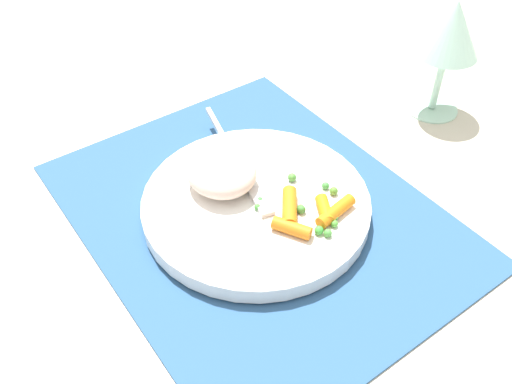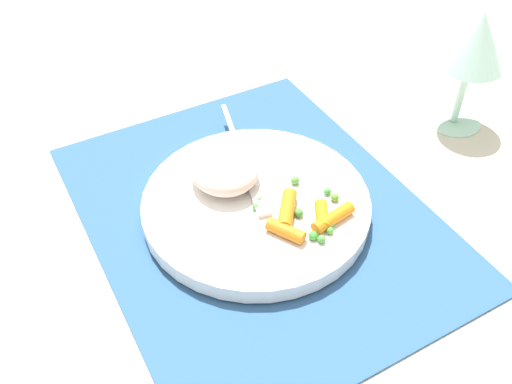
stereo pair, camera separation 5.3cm
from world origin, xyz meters
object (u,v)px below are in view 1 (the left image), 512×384
at_px(wine_glass, 451,32).
at_px(rice_mound, 221,172).
at_px(plate, 256,205).
at_px(fork, 240,168).
at_px(carrot_portion, 309,213).

bearing_deg(wine_glass, rice_mound, -92.97).
relative_size(rice_mound, wine_glass, 0.53).
bearing_deg(plate, fork, 165.12).
relative_size(plate, carrot_portion, 2.70).
bearing_deg(rice_mound, fork, 104.82).
height_order(plate, fork, fork).
xyz_separation_m(plate, fork, (-0.05, 0.01, 0.01)).
relative_size(rice_mound, carrot_portion, 0.89).
distance_m(plate, carrot_portion, 0.07).
bearing_deg(wine_glass, carrot_portion, -74.65).
height_order(rice_mound, fork, rice_mound).
xyz_separation_m(rice_mound, fork, (-0.01, 0.03, -0.02)).
distance_m(rice_mound, wine_glass, 0.35).
xyz_separation_m(carrot_portion, fork, (-0.11, -0.02, -0.00)).
bearing_deg(fork, carrot_portion, 8.14).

